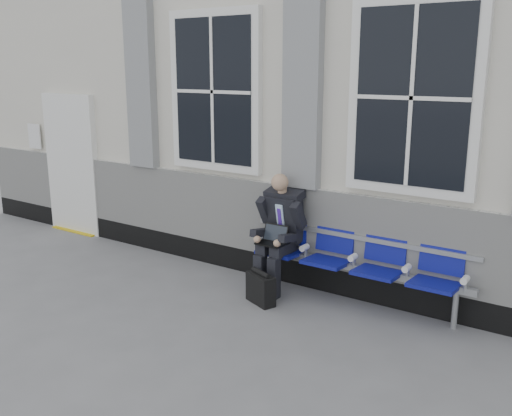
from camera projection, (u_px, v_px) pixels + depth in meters
The scene contains 5 objects.
ground at pixel (305, 354), 5.20m from camera, with size 70.00×70.00×0.00m, color slate.
station_building at pixel (439, 92), 7.46m from camera, with size 14.40×4.40×4.49m.
bench at pixel (356, 255), 6.20m from camera, with size 2.60×0.47×0.91m.
businessman at pixel (280, 228), 6.54m from camera, with size 0.55×0.73×1.38m.
briefcase at pixel (261, 288), 6.28m from camera, with size 0.41×0.29×0.38m.
Camera 1 is at (2.30, -4.15, 2.55)m, focal length 40.00 mm.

